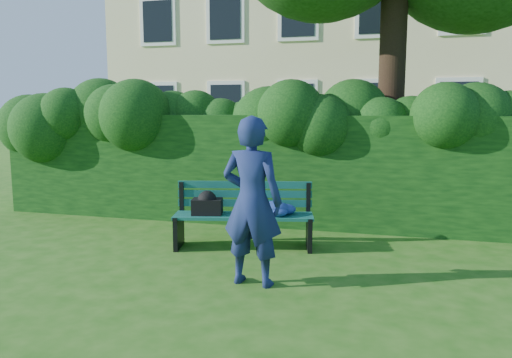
# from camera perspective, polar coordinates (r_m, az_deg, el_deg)

# --- Properties ---
(ground) EXTENTS (80.00, 80.00, 0.00)m
(ground) POSITION_cam_1_polar(r_m,az_deg,el_deg) (6.47, -1.42, -9.10)
(ground) COLOR #205A12
(ground) RESTS_ON ground
(hedge) EXTENTS (10.00, 1.00, 1.80)m
(hedge) POSITION_cam_1_polar(r_m,az_deg,el_deg) (8.37, 2.89, 1.16)
(hedge) COLOR black
(hedge) RESTS_ON ground
(park_bench) EXTENTS (1.96, 0.96, 0.89)m
(park_bench) POSITION_cam_1_polar(r_m,az_deg,el_deg) (6.86, -1.26, -3.78)
(park_bench) COLOR #105244
(park_bench) RESTS_ON ground
(man_reading) EXTENTS (0.71, 0.50, 1.84)m
(man_reading) POSITION_cam_1_polar(r_m,az_deg,el_deg) (5.35, -0.46, -2.59)
(man_reading) COLOR navy
(man_reading) RESTS_ON ground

